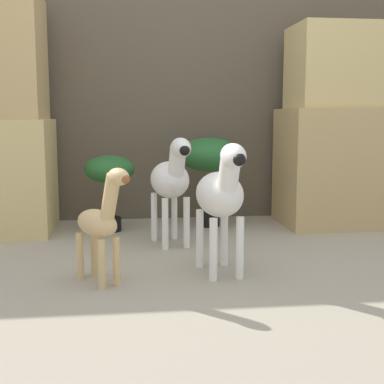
{
  "coord_description": "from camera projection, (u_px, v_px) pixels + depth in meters",
  "views": [
    {
      "loc": [
        -0.29,
        -2.14,
        0.74
      ],
      "look_at": [
        0.05,
        0.59,
        0.35
      ],
      "focal_mm": 50.0,
      "sensor_mm": 36.0,
      "label": 1
    }
  ],
  "objects": [
    {
      "name": "giraffe_figurine",
      "position": [
        101.0,
        221.0,
        2.33
      ],
      "size": [
        0.29,
        0.36,
        0.53
      ],
      "color": "tan",
      "rests_on": "ground_plane"
    },
    {
      "name": "zebra_left",
      "position": [
        171.0,
        178.0,
        3.03
      ],
      "size": [
        0.28,
        0.47,
        0.62
      ],
      "color": "white",
      "rests_on": "ground_plane"
    },
    {
      "name": "zebra_right",
      "position": [
        222.0,
        193.0,
        2.46
      ],
      "size": [
        0.25,
        0.47,
        0.62
      ],
      "color": "white",
      "rests_on": "ground_plane"
    },
    {
      "name": "rock_pillar_right",
      "position": [
        330.0,
        135.0,
        3.6
      ],
      "size": [
        0.63,
        0.57,
        1.33
      ],
      "color": "tan",
      "rests_on": "ground_plane"
    },
    {
      "name": "potted_palm_front",
      "position": [
        209.0,
        158.0,
        3.55
      ],
      "size": [
        0.41,
        0.41,
        0.6
      ],
      "color": "black",
      "rests_on": "ground_plane"
    },
    {
      "name": "ground_plane",
      "position": [
        198.0,
        293.0,
        2.24
      ],
      "size": [
        14.0,
        14.0,
        0.0
      ],
      "primitive_type": "plane",
      "color": "#9E937F"
    },
    {
      "name": "wall_back",
      "position": [
        166.0,
        64.0,
        3.78
      ],
      "size": [
        6.4,
        0.08,
        2.2
      ],
      "color": "brown",
      "rests_on": "ground_plane"
    },
    {
      "name": "potted_palm_back",
      "position": [
        110.0,
        174.0,
        3.41
      ],
      "size": [
        0.32,
        0.32,
        0.49
      ],
      "color": "black",
      "rests_on": "ground_plane"
    }
  ]
}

